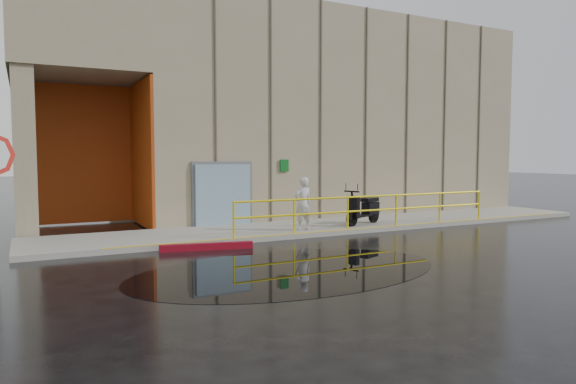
{
  "coord_description": "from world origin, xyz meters",
  "views": [
    {
      "loc": [
        -5.65,
        -10.11,
        2.43
      ],
      "look_at": [
        1.13,
        3.0,
        1.39
      ],
      "focal_mm": 32.0,
      "sensor_mm": 36.0,
      "label": 1
    }
  ],
  "objects": [
    {
      "name": "ground",
      "position": [
        0.0,
        0.0,
        0.0
      ],
      "size": [
        120.0,
        120.0,
        0.0
      ],
      "primitive_type": "plane",
      "color": "black",
      "rests_on": "ground"
    },
    {
      "name": "sidewalk",
      "position": [
        4.0,
        4.5,
        0.07
      ],
      "size": [
        20.0,
        3.0,
        0.15
      ],
      "primitive_type": "cube",
      "color": "gray",
      "rests_on": "ground"
    },
    {
      "name": "building",
      "position": [
        5.1,
        10.98,
        4.21
      ],
      "size": [
        20.0,
        10.17,
        8.0
      ],
      "color": "gray",
      "rests_on": "ground"
    },
    {
      "name": "guardrail",
      "position": [
        4.25,
        3.15,
        0.68
      ],
      "size": [
        9.56,
        0.06,
        1.03
      ],
      "color": "yellow",
      "rests_on": "sidewalk"
    },
    {
      "name": "person",
      "position": [
        1.96,
        3.6,
        0.97
      ],
      "size": [
        0.64,
        0.46,
        1.63
      ],
      "primitive_type": "imported",
      "rotation": [
        0.0,
        0.0,
        3.26
      ],
      "color": "silver",
      "rests_on": "sidewalk"
    },
    {
      "name": "scooter",
      "position": [
        4.41,
        3.85,
        0.95
      ],
      "size": [
        1.85,
        1.17,
        1.4
      ],
      "rotation": [
        0.0,
        0.0,
        0.36
      ],
      "color": "black",
      "rests_on": "sidewalk"
    },
    {
      "name": "red_curb",
      "position": [
        -1.5,
        2.5,
        0.09
      ],
      "size": [
        2.39,
        0.66,
        0.18
      ],
      "primitive_type": "cube",
      "rotation": [
        0.0,
        0.0,
        -0.2
      ],
      "color": "maroon",
      "rests_on": "ground"
    },
    {
      "name": "puddle",
      "position": [
        -0.7,
        -0.59,
        0.0
      ],
      "size": [
        7.05,
        4.44,
        0.01
      ],
      "primitive_type": "cube",
      "rotation": [
        0.0,
        0.0,
        0.02
      ],
      "color": "black",
      "rests_on": "ground"
    }
  ]
}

